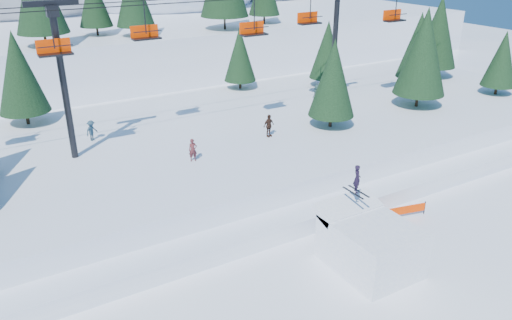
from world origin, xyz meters
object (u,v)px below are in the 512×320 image
banner_far (416,185)px  chairlift (213,41)px  banner_near (406,210)px  jump_kicker (369,243)px

banner_far → chairlift: bearing=127.6°
banner_near → banner_far: same height
chairlift → banner_far: (9.37, -12.15, -8.78)m
jump_kicker → banner_near: jump_kicker is taller
jump_kicker → banner_far: 10.02m
banner_near → banner_far: bearing=34.5°
chairlift → banner_near: 17.93m
banner_far → banner_near: bearing=-145.5°
chairlift → banner_far: chairlift is taller
banner_near → banner_far: (3.23, 2.22, 0.00)m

